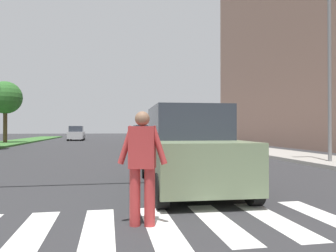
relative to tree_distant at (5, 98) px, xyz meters
The scene contains 9 objects.
ground_plane 11.98m from the tree_distant, 34.32° to the right, with size 140.00×140.00×0.00m, color #2D2D30.
crosswalk 29.27m from the tree_distant, 71.39° to the right, with size 7.65×2.20×0.01m.
tree_distant is the anchor object (origin of this frame).
sidewalk_right 20.68m from the tree_distant, 24.23° to the right, with size 3.00×64.00×0.15m, color #9E9991.
street_lamp_right 27.39m from the tree_distant, 49.27° to the right, with size 1.02×0.24×7.50m.
pedestrian_performer 29.31m from the tree_distant, 70.19° to the right, with size 0.74×0.34×1.69m.
suv_crossing 27.22m from the tree_distant, 65.36° to the right, with size 2.12×4.67×1.97m.
sedan_midblock 13.15m from the tree_distant, ahead, with size 2.02×4.66×1.76m.
sedan_distant 10.66m from the tree_distant, 56.55° to the left, with size 1.91×4.29×1.74m.
Camera 1 is at (0.14, 4.13, 1.44)m, focal length 34.76 mm.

